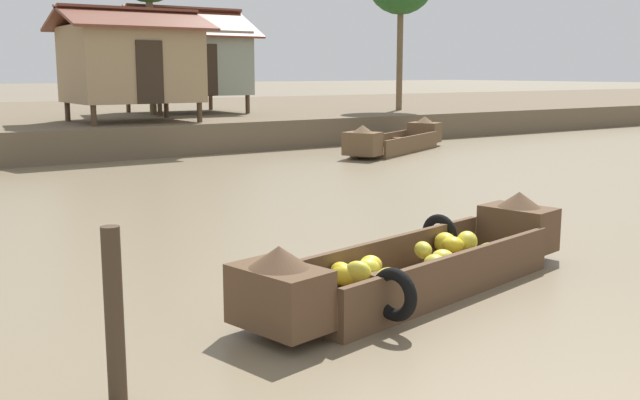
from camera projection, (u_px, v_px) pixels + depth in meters
The scene contains 7 objects.
ground_plane at pixel (253, 220), 12.34m from camera, with size 300.00×300.00×0.00m, color #7A6B51.
riverbank_strip at pixel (3, 125), 28.07m from camera, with size 160.00×20.00×0.91m, color brown.
banana_boat at pixel (420, 264), 8.34m from camera, with size 4.93×2.26×0.88m.
fishing_skiff_distant at pixel (396, 141), 22.78m from camera, with size 5.16×3.20×0.96m.
stilt_house_left at pixel (131, 62), 22.53m from camera, with size 4.33×3.48×3.42m.
stilt_house_mid_left at pixel (186, 61), 27.45m from camera, with size 4.51×3.97×3.85m.
mooring_post at pixel (114, 316), 5.46m from camera, with size 0.14×0.14×1.34m, color #423323.
Camera 1 is at (-5.86, -0.64, 2.44)m, focal length 41.85 mm.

